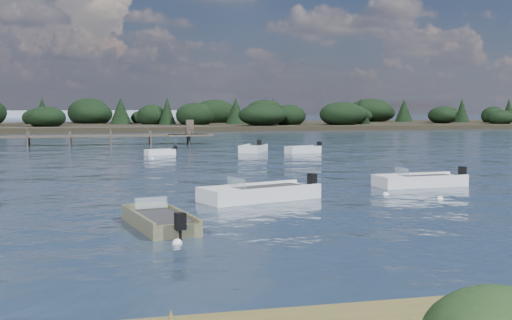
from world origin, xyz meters
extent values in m
plane|color=#162334|center=(0.00, 60.00, 0.00)|extent=(400.00, 400.00, 0.00)
cube|color=silver|center=(1.51, 4.55, 0.11)|extent=(5.86, 3.73, 0.80)
cube|color=silver|center=(-0.47, 3.87, 0.58)|extent=(1.85, 2.18, 0.16)
cube|color=#29292C|center=(1.92, 4.69, 0.49)|extent=(4.07, 2.77, 0.14)
cube|color=silver|center=(1.82, 3.64, 0.58)|extent=(5.24, 1.91, 0.16)
cube|color=silver|center=(1.20, 5.46, 0.58)|extent=(5.24, 1.91, 0.16)
cube|color=black|center=(4.34, 5.52, 0.72)|extent=(0.43, 0.47, 0.63)
cylinder|color=black|center=(4.34, 5.52, 0.17)|extent=(0.15, 0.15, 0.63)
cube|color=silver|center=(0.36, 4.16, 0.86)|extent=(0.65, 1.46, 0.48)
cube|color=#736F4C|center=(-3.51, -1.06, 0.10)|extent=(2.50, 4.74, 0.68)
cube|color=#736F4C|center=(-3.84, 0.61, 0.50)|extent=(1.68, 1.35, 0.14)
cube|color=#29292C|center=(-3.44, -1.42, 0.42)|extent=(1.90, 3.26, 0.12)
cube|color=#736F4C|center=(-4.27, -1.21, 0.50)|extent=(0.99, 4.44, 0.14)
cube|color=#736F4C|center=(-2.75, -0.91, 0.50)|extent=(0.99, 4.44, 0.14)
cube|color=black|center=(-3.04, -3.48, 0.62)|extent=(0.38, 0.33, 0.54)
cylinder|color=black|center=(-3.04, -3.48, 0.15)|extent=(0.11, 0.11, 0.54)
cube|color=silver|center=(-3.70, -0.09, 0.73)|extent=(1.20, 0.38, 0.41)
cube|color=silver|center=(11.01, 7.44, 0.11)|extent=(4.95, 2.18, 0.75)
cube|color=silver|center=(9.18, 7.30, 0.55)|extent=(1.28, 1.72, 0.15)
cube|color=#29292C|center=(11.40, 7.47, 0.46)|extent=(3.38, 1.70, 0.13)
cube|color=silver|center=(11.08, 6.59, 0.55)|extent=(4.83, 0.48, 0.15)
cube|color=silver|center=(10.95, 8.28, 0.55)|extent=(4.83, 0.48, 0.15)
cube|color=black|center=(13.66, 7.63, 0.68)|extent=(0.33, 0.39, 0.59)
cylinder|color=black|center=(13.66, 7.63, 0.16)|extent=(0.11, 0.11, 0.59)
cube|color=silver|center=(9.95, 7.36, 0.81)|extent=(0.26, 1.32, 0.45)
cube|color=silver|center=(-0.63, 32.54, 0.09)|extent=(2.76, 1.81, 0.60)
cube|color=silver|center=(-1.55, 32.22, 0.44)|extent=(0.89, 1.08, 0.12)
cube|color=#29292C|center=(-0.44, 32.61, 0.37)|extent=(1.92, 1.35, 0.10)
cube|color=silver|center=(-0.48, 32.11, 0.44)|extent=(2.46, 0.94, 0.12)
cube|color=silver|center=(-0.78, 32.98, 0.44)|extent=(2.46, 0.94, 0.12)
cube|color=black|center=(0.76, 33.03, 0.54)|extent=(0.32, 0.35, 0.47)
cylinder|color=black|center=(0.76, 33.03, 0.13)|extent=(0.11, 0.11, 0.47)
cube|color=silver|center=(12.20, 31.88, 0.11)|extent=(3.48, 2.25, 0.76)
cube|color=silver|center=(11.03, 31.49, 0.55)|extent=(1.11, 1.35, 0.15)
cube|color=#29292C|center=(12.45, 31.96, 0.46)|extent=(2.42, 1.68, 0.13)
cube|color=silver|center=(12.38, 31.32, 0.55)|extent=(3.12, 1.14, 0.15)
cube|color=silver|center=(12.02, 32.43, 0.55)|extent=(3.12, 1.14, 0.15)
cube|color=black|center=(13.96, 32.46, 0.68)|extent=(0.40, 0.44, 0.59)
cylinder|color=black|center=(13.96, 32.46, 0.16)|extent=(0.14, 0.14, 0.59)
cube|color=silver|center=(8.11, 34.18, 0.11)|extent=(3.33, 3.98, 0.79)
cube|color=silver|center=(7.45, 33.01, 0.58)|extent=(1.85, 1.55, 0.16)
cube|color=#29292C|center=(8.25, 34.43, 0.49)|extent=(2.46, 2.81, 0.14)
cube|color=silver|center=(8.85, 33.76, 0.58)|extent=(1.86, 3.14, 0.16)
cube|color=silver|center=(7.37, 34.60, 0.58)|extent=(1.86, 3.14, 0.16)
cube|color=black|center=(9.10, 35.93, 0.71)|extent=(0.49, 0.46, 0.62)
cylinder|color=black|center=(9.10, 35.93, 0.17)|extent=(0.15, 0.15, 0.62)
sphere|color=white|center=(-3.19, -3.96, 0.00)|extent=(0.32, 0.32, 0.32)
sphere|color=white|center=(9.57, 2.73, 0.00)|extent=(0.32, 0.32, 0.32)
sphere|color=white|center=(15.40, 10.18, 0.00)|extent=(0.32, 0.32, 0.32)
sphere|color=white|center=(-1.64, 28.14, 0.00)|extent=(0.32, 0.32, 0.32)
sphere|color=white|center=(7.75, 4.59, 0.00)|extent=(0.32, 0.32, 0.32)
cube|color=#4B4137|center=(4.00, 48.00, 1.00)|extent=(5.00, 3.20, 0.18)
cube|color=#4B4137|center=(4.00, 48.00, 1.90)|extent=(0.80, 0.80, 1.60)
cylinder|color=#4B4137|center=(-13.20, 47.15, 0.40)|extent=(0.20, 0.20, 2.20)
cylinder|color=#4B4137|center=(-13.20, 48.85, 0.40)|extent=(0.20, 0.20, 2.20)
cylinder|color=#4B4137|center=(-8.93, 47.15, 0.40)|extent=(0.20, 0.20, 2.20)
cylinder|color=#4B4137|center=(-8.93, 48.85, 0.40)|extent=(0.20, 0.20, 2.20)
cylinder|color=#4B4137|center=(-4.67, 47.15, 0.40)|extent=(0.20, 0.20, 2.20)
cylinder|color=#4B4137|center=(-4.67, 48.85, 0.40)|extent=(0.20, 0.20, 2.20)
cylinder|color=#4B4137|center=(-0.40, 47.15, 0.40)|extent=(0.20, 0.20, 2.20)
cylinder|color=#4B4137|center=(-0.40, 48.85, 0.40)|extent=(0.20, 0.20, 2.20)
cylinder|color=#4B4137|center=(3.87, 47.15, 0.40)|extent=(0.20, 0.20, 2.20)
cylinder|color=#4B4137|center=(3.87, 48.85, 0.40)|extent=(0.20, 0.20, 2.20)
cube|color=black|center=(25.00, 100.00, 0.00)|extent=(190.00, 40.00, 1.60)
ellipsoid|color=black|center=(25.00, 100.00, 2.80)|extent=(180.50, 36.00, 4.40)
camera|label=1|loc=(-5.33, -23.61, 4.28)|focal=45.00mm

